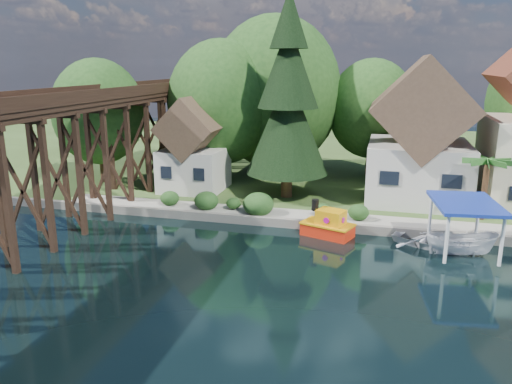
# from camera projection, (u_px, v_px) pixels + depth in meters

# --- Properties ---
(ground) EXTENTS (140.00, 140.00, 0.00)m
(ground) POSITION_uv_depth(u_px,v_px,m) (289.00, 277.00, 26.33)
(ground) COLOR black
(ground) RESTS_ON ground
(bank) EXTENTS (140.00, 52.00, 0.50)m
(bank) POSITION_uv_depth(u_px,v_px,m) (345.00, 157.00, 58.09)
(bank) COLOR #2F481C
(bank) RESTS_ON ground
(seawall) EXTENTS (60.00, 0.40, 0.62)m
(seawall) POSITION_uv_depth(u_px,v_px,m) (372.00, 230.00, 32.76)
(seawall) COLOR slate
(seawall) RESTS_ON ground
(promenade) EXTENTS (50.00, 2.60, 0.06)m
(promenade) POSITION_uv_depth(u_px,v_px,m) (404.00, 223.00, 33.43)
(promenade) COLOR gray
(promenade) RESTS_ON bank
(trestle_bridge) EXTENTS (4.12, 44.18, 9.30)m
(trestle_bridge) POSITION_uv_depth(u_px,v_px,m) (73.00, 148.00, 33.75)
(trestle_bridge) COLOR black
(trestle_bridge) RESTS_ON ground
(house_left) EXTENTS (7.64, 8.64, 11.02)m
(house_left) POSITION_uv_depth(u_px,v_px,m) (420.00, 141.00, 38.29)
(house_left) COLOR beige
(house_left) RESTS_ON bank
(shed) EXTENTS (5.09, 5.40, 7.85)m
(shed) POSITION_uv_depth(u_px,v_px,m) (194.00, 151.00, 41.63)
(shed) COLOR beige
(shed) RESTS_ON bank
(bg_trees) EXTENTS (49.90, 13.30, 10.57)m
(bg_trees) POSITION_uv_depth(u_px,v_px,m) (347.00, 105.00, 44.14)
(bg_trees) COLOR #382314
(bg_trees) RESTS_ON bank
(shrubs) EXTENTS (15.76, 2.47, 1.70)m
(shrubs) POSITION_uv_depth(u_px,v_px,m) (251.00, 202.00, 35.81)
(shrubs) COLOR #193E16
(shrubs) RESTS_ON bank
(conifer) EXTENTS (6.45, 6.45, 15.87)m
(conifer) POSITION_uv_depth(u_px,v_px,m) (288.00, 101.00, 38.29)
(conifer) COLOR #382314
(conifer) RESTS_ON bank
(palm_tree) EXTENTS (4.00, 4.00, 4.51)m
(palm_tree) POSITION_uv_depth(u_px,v_px,m) (488.00, 163.00, 33.40)
(palm_tree) COLOR #382314
(palm_tree) RESTS_ON bank
(tugboat) EXTENTS (3.69, 2.80, 2.38)m
(tugboat) POSITION_uv_depth(u_px,v_px,m) (328.00, 226.00, 32.35)
(tugboat) COLOR red
(tugboat) RESTS_ON ground
(boat_white_a) EXTENTS (5.17, 4.46, 0.90)m
(boat_white_a) POSITION_uv_depth(u_px,v_px,m) (428.00, 239.00, 30.68)
(boat_white_a) COLOR white
(boat_white_a) RESTS_ON ground
(boat_canopy) EXTENTS (4.23, 5.43, 3.25)m
(boat_canopy) POSITION_uv_depth(u_px,v_px,m) (463.00, 233.00, 28.99)
(boat_canopy) COLOR white
(boat_canopy) RESTS_ON ground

